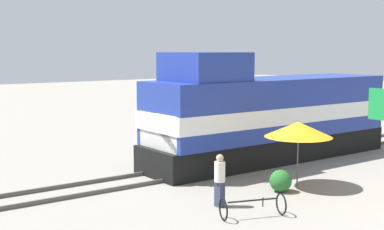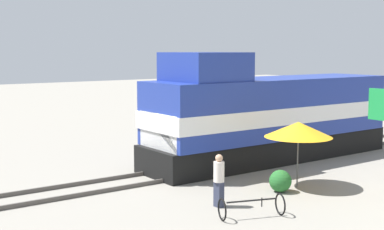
{
  "view_description": "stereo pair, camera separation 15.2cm",
  "coord_description": "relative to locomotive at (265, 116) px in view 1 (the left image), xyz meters",
  "views": [
    {
      "loc": [
        16.95,
        -13.91,
        4.9
      ],
      "look_at": [
        1.2,
        -2.35,
        2.51
      ],
      "focal_mm": 50.0,
      "sensor_mm": 36.0,
      "label": 1
    },
    {
      "loc": [
        17.04,
        -13.79,
        4.9
      ],
      "look_at": [
        1.2,
        -2.35,
        2.51
      ],
      "focal_mm": 50.0,
      "sensor_mm": 36.0,
      "label": 2
    }
  ],
  "objects": [
    {
      "name": "bicycle",
      "position": [
        5.75,
        -6.01,
        -1.67
      ],
      "size": [
        1.24,
        2.01,
        0.66
      ],
      "rotation": [
        0.0,
        0.0,
        2.81
      ],
      "color": "black",
      "rests_on": "ground_plane"
    },
    {
      "name": "vendor_umbrella",
      "position": [
        4.07,
        -2.3,
        0.08
      ],
      "size": [
        2.41,
        2.41,
        2.36
      ],
      "color": "#4C4C4C",
      "rests_on": "ground_plane"
    },
    {
      "name": "locomotive",
      "position": [
        0.0,
        0.0,
        0.0
      ],
      "size": [
        3.08,
        12.53,
        4.8
      ],
      "color": "black",
      "rests_on": "ground_plane"
    },
    {
      "name": "shrub_cluster",
      "position": [
        4.19,
        -3.27,
        -1.62
      ],
      "size": [
        0.78,
        0.78,
        0.78
      ],
      "primitive_type": "sphere",
      "color": "#236028",
      "rests_on": "ground_plane"
    },
    {
      "name": "ground_plane",
      "position": [
        0.0,
        -2.53,
        -2.01
      ],
      "size": [
        120.0,
        120.0,
        0.0
      ],
      "primitive_type": "plane",
      "color": "gray"
    },
    {
      "name": "rail_near",
      "position": [
        -0.72,
        -2.53,
        -1.93
      ],
      "size": [
        0.08,
        31.06,
        0.15
      ],
      "primitive_type": "cube",
      "color": "#4C4742",
      "rests_on": "ground_plane"
    },
    {
      "name": "person_bystander",
      "position": [
        4.32,
        -6.1,
        -1.1
      ],
      "size": [
        0.34,
        0.34,
        1.68
      ],
      "color": "#2D3347",
      "rests_on": "ground_plane"
    },
    {
      "name": "rail_far",
      "position": [
        0.72,
        -2.53,
        -1.93
      ],
      "size": [
        0.08,
        31.06,
        0.15
      ],
      "primitive_type": "cube",
      "color": "#4C4742",
      "rests_on": "ground_plane"
    }
  ]
}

